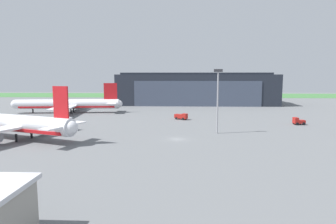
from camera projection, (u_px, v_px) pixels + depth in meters
ground_plane at (177, 139)px, 74.28m from camera, size 440.00×440.00×0.00m
grass_field_strip at (180, 95)px, 245.96m from camera, size 440.00×56.00×0.08m
maintenance_hangar at (196, 89)px, 173.54m from camera, size 89.40×40.02×18.28m
airliner_near_left at (19, 124)px, 73.29m from camera, size 34.52×31.27×13.82m
airliner_far_left at (68, 104)px, 127.34m from camera, size 48.06×39.74×13.13m
baggage_tug at (181, 116)px, 108.02m from camera, size 5.16×4.08×2.31m
stair_truck at (298, 121)px, 96.36m from camera, size 3.76×2.83×2.46m
apron_light_mast at (218, 96)px, 80.53m from camera, size 2.40×0.50×18.07m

